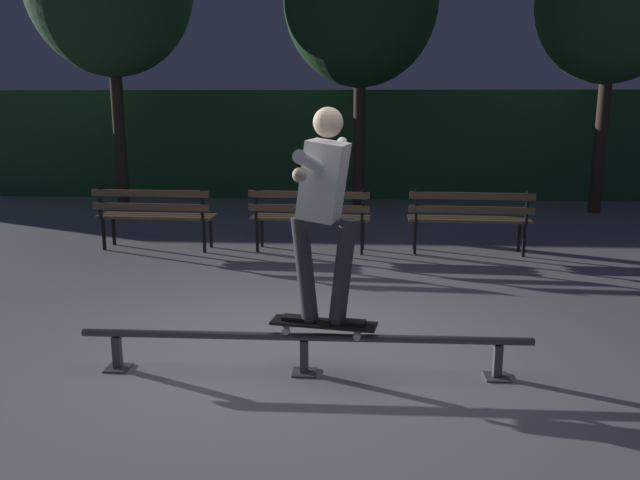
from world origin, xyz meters
name	(u,v)px	position (x,y,z in m)	size (l,w,h in m)	color
ground_plane	(307,360)	(0.00, 0.00, 0.00)	(90.00, 90.00, 0.00)	gray
hedge_backdrop	(339,143)	(0.00, 9.04, 1.11)	(24.00, 1.20, 2.22)	#2D5B33
grind_rail	(304,343)	(0.00, -0.25, 0.24)	(3.36, 0.18, 0.32)	#47474C
skateboard	(324,324)	(0.14, -0.25, 0.39)	(0.80, 0.33, 0.09)	black
skateboarder	(324,198)	(0.15, -0.25, 1.33)	(0.63, 1.39, 1.56)	black
park_bench_leftmost	(154,211)	(-2.36, 3.66, 0.54)	(1.62, 0.49, 0.88)	black
park_bench_left_center	(310,213)	(-0.24, 3.66, 0.54)	(1.62, 0.49, 0.88)	black
park_bench_right_center	(470,215)	(1.87, 3.66, 0.54)	(1.62, 0.49, 0.88)	black
tree_behind_benches	(361,1)	(0.41, 7.46, 3.77)	(2.80, 2.80, 5.32)	#3D2D23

